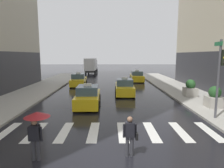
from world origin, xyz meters
The scene contains 12 objects.
ground_plane centered at (0.00, 0.00, 0.00)m, with size 160.00×160.00×0.00m, color black.
crosswalk_markings centered at (0.00, 3.00, 0.00)m, with size 11.30×2.80×0.01m.
traffic_light_pole centered at (6.77, 4.81, 3.26)m, with size 0.44×0.84×4.80m.
taxi_lead centered at (-1.67, 8.41, 0.72)m, with size 2.01×4.58×1.80m.
taxi_second centered at (1.58, 12.97, 0.72)m, with size 1.99×4.57×1.80m.
taxi_third centered at (-4.09, 18.85, 0.72)m, with size 2.06×4.60×1.80m.
taxi_fourth centered at (4.23, 23.06, 0.72)m, with size 1.98×4.56×1.80m.
box_truck centered at (-4.08, 36.08, 1.85)m, with size 2.37×7.57×3.35m.
pedestrian_with_umbrella centered at (-2.66, 0.17, 1.52)m, with size 0.96×0.96×1.94m.
pedestrian_with_handbag centered at (0.90, 0.46, 0.93)m, with size 0.61×0.24×1.65m.
planter_near_corner centered at (7.91, 7.30, 0.87)m, with size 1.10×1.10×1.60m.
planter_mid_block centered at (7.75, 11.33, 0.87)m, with size 1.10×1.10×1.60m.
Camera 1 is at (0.11, -6.87, 4.02)m, focal length 31.27 mm.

